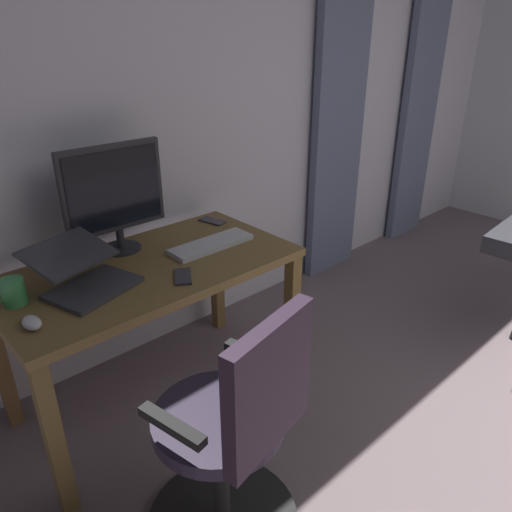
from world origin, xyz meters
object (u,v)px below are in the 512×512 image
desk (150,285)px  computer_keyboard (211,244)px  cell_phone_by_monitor (212,221)px  mug_tea (12,292)px  computer_monitor (114,193)px  office_chair (233,444)px  computer_mouse (32,323)px  laptop (84,275)px  cell_phone_face_up (183,276)px

desk → computer_keyboard: 0.35m
desk → cell_phone_by_monitor: size_ratio=9.04×
mug_tea → computer_monitor: bearing=-161.5°
office_chair → mug_tea: size_ratio=7.26×
computer_keyboard → mug_tea: mug_tea is taller
computer_monitor → mug_tea: bearing=18.5°
computer_mouse → laptop: bearing=-150.9°
computer_keyboard → laptop: size_ratio=0.97×
computer_keyboard → mug_tea: 0.88m
computer_keyboard → cell_phone_by_monitor: (-0.20, -0.26, -0.01)m
computer_keyboard → desk: bearing=-5.3°
desk → laptop: size_ratio=2.99×
laptop → computer_mouse: bearing=12.3°
office_chair → computer_mouse: office_chair is taller
computer_keyboard → laptop: 0.63m
desk → computer_mouse: (0.56, 0.16, 0.12)m
cell_phone_face_up → office_chair: bearing=100.0°
computer_monitor → cell_phone_face_up: 0.52m
office_chair → computer_keyboard: size_ratio=2.33×
desk → mug_tea: bearing=-5.1°
computer_monitor → cell_phone_by_monitor: bearing=179.4°
computer_keyboard → laptop: laptop is taller
laptop → cell_phone_by_monitor: laptop is taller
computer_keyboard → mug_tea: bearing=-5.2°
computer_monitor → cell_phone_face_up: bearing=96.8°
computer_mouse → mug_tea: 0.21m
cell_phone_by_monitor → mug_tea: bearing=-4.8°
computer_mouse → mug_tea: size_ratio=0.74×
cell_phone_by_monitor → computer_monitor: bearing=-14.6°
cell_phone_face_up → mug_tea: (0.60, -0.25, 0.05)m
office_chair → computer_mouse: size_ratio=9.83×
computer_monitor → cell_phone_by_monitor: size_ratio=3.46×
office_chair → computer_mouse: 0.81m
cell_phone_face_up → mug_tea: mug_tea is taller
office_chair → mug_tea: 1.00m
cell_phone_by_monitor → cell_phone_face_up: bearing=27.4°
cell_phone_by_monitor → office_chair: bearing=40.9°
cell_phone_face_up → cell_phone_by_monitor: bearing=-106.4°
desk → computer_mouse: computer_mouse is taller
computer_monitor → cell_phone_face_up: (-0.05, 0.44, -0.28)m
computer_monitor → cell_phone_by_monitor: 0.60m
computer_mouse → cell_phone_face_up: (-0.60, 0.05, -0.01)m
laptop → computer_mouse: laptop is taller
computer_monitor → desk: bearing=91.7°
computer_monitor → mug_tea: (0.54, 0.18, -0.23)m
cell_phone_face_up → desk: bearing=-45.4°
computer_mouse → cell_phone_by_monitor: bearing=-160.6°
office_chair → cell_phone_face_up: size_ratio=6.82×
computer_mouse → computer_keyboard: bearing=-171.9°
laptop → computer_keyboard: bearing=161.5°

